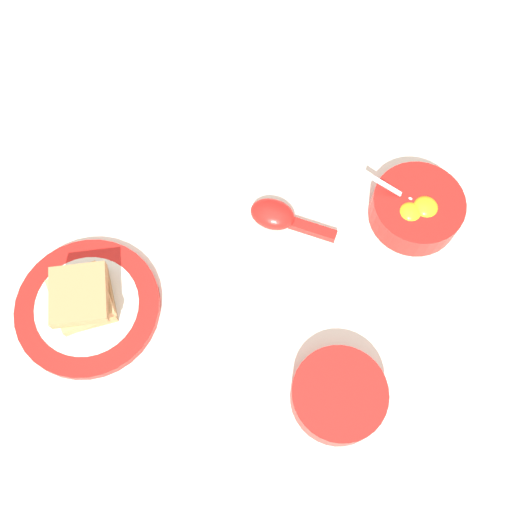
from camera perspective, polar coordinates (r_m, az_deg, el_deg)
ground_plane at (r=0.91m, az=-1.38°, el=-1.66°), size 3.00×3.00×0.00m
egg_bowl at (r=0.96m, az=15.02°, el=4.39°), size 0.15×0.14×0.08m
toast_plate at (r=0.92m, az=-15.71°, el=-4.71°), size 0.21×0.21×0.02m
toast_sandwich at (r=0.89m, az=-16.26°, el=-3.79°), size 0.12×0.12×0.05m
soup_spoon at (r=0.93m, az=2.09°, el=3.82°), size 0.14×0.06×0.03m
congee_bowl at (r=0.85m, az=7.87°, el=-13.00°), size 0.13×0.13×0.04m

